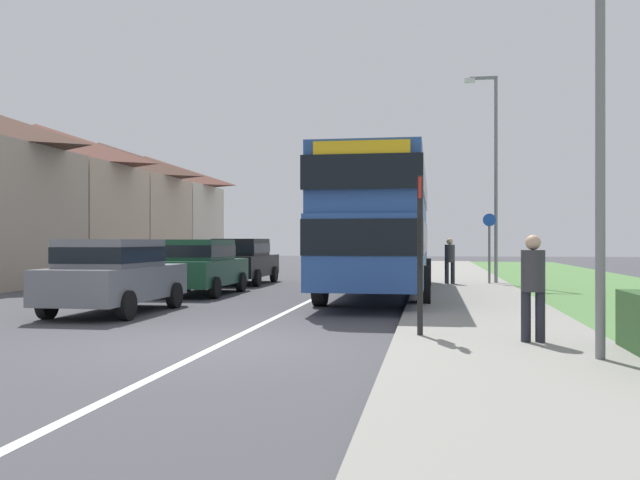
# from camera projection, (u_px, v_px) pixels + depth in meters

# --- Properties ---
(ground_plane) EXTENTS (120.00, 120.00, 0.00)m
(ground_plane) POSITION_uv_depth(u_px,v_px,m) (218.00, 346.00, 10.30)
(ground_plane) COLOR #424247
(lane_marking_centre) EXTENTS (0.14, 60.00, 0.01)m
(lane_marking_centre) POSITION_uv_depth(u_px,v_px,m) (311.00, 300.00, 18.19)
(lane_marking_centre) COLOR silver
(lane_marking_centre) RESTS_ON ground_plane
(pavement_near_side) EXTENTS (3.20, 68.00, 0.12)m
(pavement_near_side) POSITION_uv_depth(u_px,v_px,m) (477.00, 308.00, 15.54)
(pavement_near_side) COLOR gray
(pavement_near_side) RESTS_ON ground_plane
(double_decker_bus) EXTENTS (2.80, 10.99, 3.70)m
(double_decker_bus) POSITION_uv_depth(u_px,v_px,m) (381.00, 221.00, 19.34)
(double_decker_bus) COLOR #284C93
(double_decker_bus) RESTS_ON ground_plane
(parked_car_grey) EXTENTS (1.90, 4.12, 1.61)m
(parked_car_grey) POSITION_uv_depth(u_px,v_px,m) (114.00, 273.00, 14.83)
(parked_car_grey) COLOR slate
(parked_car_grey) RESTS_ON ground_plane
(parked_car_dark_green) EXTENTS (1.97, 4.19, 1.62)m
(parked_car_dark_green) POSITION_uv_depth(u_px,v_px,m) (199.00, 264.00, 19.99)
(parked_car_dark_green) COLOR #19472D
(parked_car_dark_green) RESTS_ON ground_plane
(parked_car_black) EXTENTS (1.92, 4.20, 1.65)m
(parked_car_black) POSITION_uv_depth(u_px,v_px,m) (242.00, 259.00, 24.89)
(parked_car_black) COLOR black
(parked_car_black) RESTS_ON ground_plane
(pedestrian_at_stop) EXTENTS (0.34, 0.34, 1.67)m
(pedestrian_at_stop) POSITION_uv_depth(u_px,v_px,m) (533.00, 283.00, 9.86)
(pedestrian_at_stop) COLOR #23232D
(pedestrian_at_stop) RESTS_ON ground_plane
(pedestrian_walking_away) EXTENTS (0.34, 0.34, 1.67)m
(pedestrian_walking_away) POSITION_uv_depth(u_px,v_px,m) (450.00, 259.00, 23.19)
(pedestrian_walking_away) COLOR #23232D
(pedestrian_walking_away) RESTS_ON ground_plane
(bus_stop_sign) EXTENTS (0.09, 0.52, 2.60)m
(bus_stop_sign) POSITION_uv_depth(u_px,v_px,m) (420.00, 244.00, 10.60)
(bus_stop_sign) COLOR black
(bus_stop_sign) RESTS_ON ground_plane
(cycle_route_sign) EXTENTS (0.44, 0.08, 2.52)m
(cycle_route_sign) POSITION_uv_depth(u_px,v_px,m) (489.00, 245.00, 23.49)
(cycle_route_sign) COLOR slate
(cycle_route_sign) RESTS_ON ground_plane
(street_lamp_near) EXTENTS (1.14, 0.20, 7.89)m
(street_lamp_near) POSITION_uv_depth(u_px,v_px,m) (592.00, 6.00, 8.48)
(street_lamp_near) COLOR slate
(street_lamp_near) RESTS_ON ground_plane
(street_lamp_mid) EXTENTS (1.14, 0.20, 7.33)m
(street_lamp_mid) POSITION_uv_depth(u_px,v_px,m) (493.00, 165.00, 23.86)
(street_lamp_mid) COLOR slate
(street_lamp_mid) RESTS_ON ground_plane
(house_terrace_far_side) EXTENTS (7.99, 22.55, 6.62)m
(house_terrace_far_side) POSITION_uv_depth(u_px,v_px,m) (70.00, 204.00, 32.12)
(house_terrace_far_side) COLOR tan
(house_terrace_far_side) RESTS_ON ground_plane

